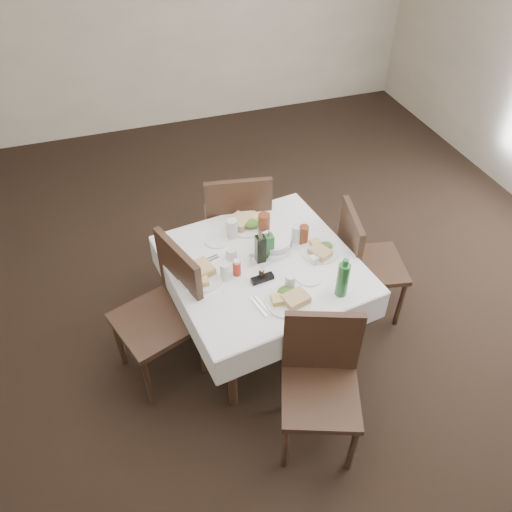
{
  "coord_description": "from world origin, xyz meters",
  "views": [
    {
      "loc": [
        -0.86,
        -2.36,
        3.0
      ],
      "look_at": [
        -0.1,
        -0.06,
        0.8
      ],
      "focal_mm": 35.0,
      "sensor_mm": 36.0,
      "label": 1
    }
  ],
  "objects_px": {
    "dining_table": "(262,272)",
    "chair_east": "(362,258)",
    "water_e": "(297,234)",
    "water_n": "(232,228)",
    "oil_cruet_dark": "(260,248)",
    "water_w": "(225,271)",
    "bread_basket": "(274,244)",
    "chair_south": "(321,375)",
    "chair_north": "(238,220)",
    "oil_cruet_green": "(269,245)",
    "chair_west": "(167,305)",
    "ketchup_bottle": "(237,268)",
    "coffee_mug": "(232,254)",
    "green_bottle": "(343,279)",
    "water_s": "(290,283)"
  },
  "relations": [
    {
      "from": "dining_table",
      "to": "chair_east",
      "type": "xyz_separation_m",
      "value": [
        0.78,
        0.04,
        -0.13
      ]
    },
    {
      "from": "chair_east",
      "to": "water_e",
      "type": "distance_m",
      "value": 0.57
    },
    {
      "from": "water_n",
      "to": "oil_cruet_dark",
      "type": "xyz_separation_m",
      "value": [
        0.11,
        -0.29,
        0.04
      ]
    },
    {
      "from": "water_w",
      "to": "bread_basket",
      "type": "bearing_deg",
      "value": 23.78
    },
    {
      "from": "chair_south",
      "to": "oil_cruet_dark",
      "type": "relative_size",
      "value": 3.7
    },
    {
      "from": "chair_north",
      "to": "oil_cruet_dark",
      "type": "relative_size",
      "value": 4.03
    },
    {
      "from": "water_w",
      "to": "oil_cruet_green",
      "type": "xyz_separation_m",
      "value": [
        0.33,
        0.11,
        0.04
      ]
    },
    {
      "from": "chair_east",
      "to": "bread_basket",
      "type": "bearing_deg",
      "value": 174.1
    },
    {
      "from": "water_n",
      "to": "dining_table",
      "type": "bearing_deg",
      "value": -70.76
    },
    {
      "from": "chair_west",
      "to": "water_e",
      "type": "xyz_separation_m",
      "value": [
        0.95,
        0.14,
        0.24
      ]
    },
    {
      "from": "water_e",
      "to": "ketchup_bottle",
      "type": "bearing_deg",
      "value": -159.41
    },
    {
      "from": "bread_basket",
      "to": "coffee_mug",
      "type": "distance_m",
      "value": 0.3
    },
    {
      "from": "oil_cruet_dark",
      "to": "green_bottle",
      "type": "distance_m",
      "value": 0.58
    },
    {
      "from": "chair_east",
      "to": "coffee_mug",
      "type": "distance_m",
      "value": 1.0
    },
    {
      "from": "dining_table",
      "to": "oil_cruet_green",
      "type": "relative_size",
      "value": 5.77
    },
    {
      "from": "dining_table",
      "to": "oil_cruet_dark",
      "type": "xyz_separation_m",
      "value": [
        -0.01,
        0.02,
        0.2
      ]
    },
    {
      "from": "oil_cruet_dark",
      "to": "green_bottle",
      "type": "height_order",
      "value": "green_bottle"
    },
    {
      "from": "chair_north",
      "to": "oil_cruet_dark",
      "type": "height_order",
      "value": "chair_north"
    },
    {
      "from": "dining_table",
      "to": "water_w",
      "type": "relative_size",
      "value": 10.99
    },
    {
      "from": "chair_west",
      "to": "green_bottle",
      "type": "bearing_deg",
      "value": -21.62
    },
    {
      "from": "bread_basket",
      "to": "oil_cruet_dark",
      "type": "height_order",
      "value": "oil_cruet_dark"
    },
    {
      "from": "chair_south",
      "to": "oil_cruet_green",
      "type": "height_order",
      "value": "oil_cruet_green"
    },
    {
      "from": "chair_east",
      "to": "chair_north",
      "type": "bearing_deg",
      "value": 138.49
    },
    {
      "from": "chair_south",
      "to": "coffee_mug",
      "type": "bearing_deg",
      "value": 106.87
    },
    {
      "from": "chair_south",
      "to": "oil_cruet_dark",
      "type": "height_order",
      "value": "oil_cruet_dark"
    },
    {
      "from": "water_w",
      "to": "bread_basket",
      "type": "distance_m",
      "value": 0.42
    },
    {
      "from": "water_w",
      "to": "bread_basket",
      "type": "relative_size",
      "value": 0.5
    },
    {
      "from": "dining_table",
      "to": "chair_east",
      "type": "distance_m",
      "value": 0.79
    },
    {
      "from": "chair_west",
      "to": "water_w",
      "type": "distance_m",
      "value": 0.46
    },
    {
      "from": "water_s",
      "to": "water_w",
      "type": "bearing_deg",
      "value": 146.74
    },
    {
      "from": "chair_north",
      "to": "chair_east",
      "type": "distance_m",
      "value": 1.0
    },
    {
      "from": "chair_east",
      "to": "green_bottle",
      "type": "distance_m",
      "value": 0.7
    },
    {
      "from": "water_n",
      "to": "oil_cruet_dark",
      "type": "distance_m",
      "value": 0.32
    },
    {
      "from": "chair_south",
      "to": "chair_west",
      "type": "distance_m",
      "value": 1.08
    },
    {
      "from": "water_s",
      "to": "oil_cruet_dark",
      "type": "bearing_deg",
      "value": 104.77
    },
    {
      "from": "oil_cruet_dark",
      "to": "ketchup_bottle",
      "type": "relative_size",
      "value": 2.24
    },
    {
      "from": "water_w",
      "to": "water_s",
      "type": "bearing_deg",
      "value": -33.26
    },
    {
      "from": "bread_basket",
      "to": "chair_north",
      "type": "bearing_deg",
      "value": 97.85
    },
    {
      "from": "coffee_mug",
      "to": "water_e",
      "type": "bearing_deg",
      "value": 4.04
    },
    {
      "from": "water_s",
      "to": "coffee_mug",
      "type": "relative_size",
      "value": 1.06
    },
    {
      "from": "chair_west",
      "to": "green_bottle",
      "type": "relative_size",
      "value": 3.65
    },
    {
      "from": "dining_table",
      "to": "water_s",
      "type": "height_order",
      "value": "water_s"
    },
    {
      "from": "dining_table",
      "to": "coffee_mug",
      "type": "xyz_separation_m",
      "value": [
        -0.18,
        0.1,
        0.13
      ]
    },
    {
      "from": "water_s",
      "to": "water_w",
      "type": "xyz_separation_m",
      "value": [
        -0.35,
        0.23,
        -0.0
      ]
    },
    {
      "from": "water_w",
      "to": "ketchup_bottle",
      "type": "relative_size",
      "value": 1.07
    },
    {
      "from": "dining_table",
      "to": "oil_cruet_dark",
      "type": "distance_m",
      "value": 0.2
    },
    {
      "from": "bread_basket",
      "to": "ketchup_bottle",
      "type": "xyz_separation_m",
      "value": [
        -0.31,
        -0.16,
        0.01
      ]
    },
    {
      "from": "chair_east",
      "to": "water_n",
      "type": "bearing_deg",
      "value": 162.38
    },
    {
      "from": "oil_cruet_green",
      "to": "chair_north",
      "type": "bearing_deg",
      "value": 91.94
    },
    {
      "from": "chair_west",
      "to": "oil_cruet_dark",
      "type": "bearing_deg",
      "value": 3.13
    }
  ]
}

